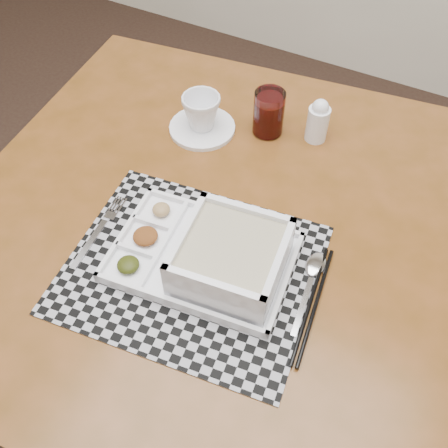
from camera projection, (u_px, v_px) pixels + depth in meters
The scene contains 10 objects.
dining_table at pixel (217, 239), 1.04m from camera, with size 1.14×1.14×0.76m.
placemat at pixel (191, 269), 0.90m from camera, with size 0.44×0.36×0.00m, color #9A9AA1.
serving_tray at pixel (221, 258), 0.87m from camera, with size 0.35×0.26×0.09m.
fork at pixel (101, 230), 0.95m from camera, with size 0.04×0.19×0.00m.
spoon at pixel (314, 270), 0.89m from camera, with size 0.04×0.18×0.01m.
chopsticks at pixel (313, 304), 0.85m from camera, with size 0.05×0.24×0.01m.
saucer at pixel (202, 128), 1.13m from camera, with size 0.15×0.15×0.01m, color white.
cup at pixel (201, 112), 1.10m from camera, with size 0.09×0.09×0.08m, color white.
juice_glass at pixel (269, 115), 1.10m from camera, with size 0.07×0.07×0.10m.
creamer_bottle at pixel (318, 121), 1.08m from camera, with size 0.05×0.05×0.10m.
Camera 1 is at (0.81, 0.21, 1.51)m, focal length 40.00 mm.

